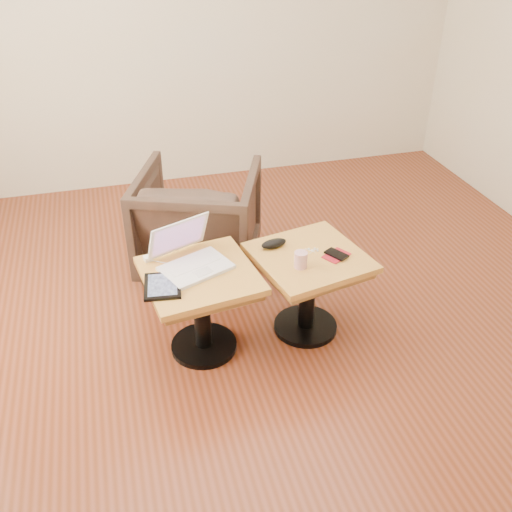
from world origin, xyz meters
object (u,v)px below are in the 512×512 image
object	(u,v)px
side_table_right	(308,274)
laptop	(190,257)
armchair	(199,220)
striped_cup	(301,260)
side_table_left	(201,292)

from	to	relation	value
side_table_right	laptop	distance (m)	0.67
laptop	armchair	size ratio (longest dim) A/B	0.57
striped_cup	side_table_left	bearing A→B (deg)	170.30
side_table_left	armchair	xyz separation A→B (m)	(0.15, 0.85, -0.04)
laptop	striped_cup	size ratio (longest dim) A/B	4.94
laptop	armchair	distance (m)	0.82
side_table_left	side_table_right	xyz separation A→B (m)	(0.61, 0.01, 0.00)
side_table_right	armchair	size ratio (longest dim) A/B	0.87
striped_cup	laptop	bearing A→B (deg)	162.63
laptop	armchair	world-z (taller)	laptop
side_table_right	armchair	distance (m)	0.96
laptop	side_table_right	bearing A→B (deg)	-28.88
laptop	striped_cup	distance (m)	0.58
side_table_right	laptop	xyz separation A→B (m)	(-0.64, 0.08, 0.18)
side_table_left	striped_cup	distance (m)	0.56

